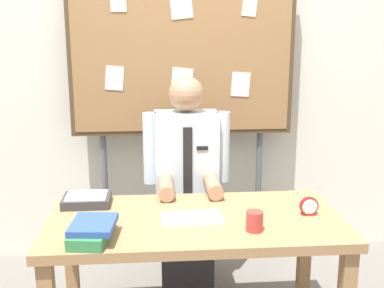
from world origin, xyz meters
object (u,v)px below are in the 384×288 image
Objects in this scene: bulletin_board at (182,48)px; open_notebook at (192,218)px; book_stack at (92,230)px; desk_clock at (309,207)px; paper_tray at (87,200)px; desk at (195,235)px; person at (187,193)px; coffee_mug at (254,221)px.

open_notebook is (-0.02, -1.03, -0.83)m from bulletin_board.
book_stack reaches higher than open_notebook.
desk_clock is at bearing 10.91° from book_stack.
book_stack is 1.22× the size of paper_tray.
bulletin_board is 7.03× the size of open_notebook.
bulletin_board is 1.54m from book_stack.
desk is at bearing 24.00° from book_stack.
desk is 5.90× the size of paper_tray.
person is 0.64× the size of bulletin_board.
open_notebook is at bearing -90.99° from bulletin_board.
book_stack is 0.52m from open_notebook.
bulletin_board reaches higher than coffee_mug.
person is at bearing 59.34° from book_stack.
person is 0.71m from paper_tray.
paper_tray is (-0.59, -0.77, -0.80)m from bulletin_board.
coffee_mug is (0.27, -0.19, 0.15)m from desk.
desk is 4.84× the size of book_stack.
paper_tray is (-0.59, -0.38, 0.11)m from person.
coffee_mug is at bearing -77.13° from bulletin_board.
bulletin_board is 1.46m from coffee_mug.
desk is 0.62m from person.
desk_clock is at bearing -46.31° from person.
bulletin_board is at bearing 90.00° from desk.
desk_clock is 0.99× the size of coffee_mug.
coffee_mug is (0.77, 0.03, 0.01)m from book_stack.
book_stack is at bearing -177.62° from coffee_mug.
open_notebook is 0.34m from coffee_mug.
desk is at bearing -22.16° from paper_tray.
book_stack is at bearing -120.66° from person.
person is 0.87m from coffee_mug.
person is at bearing 133.69° from desk_clock.
open_notebook reaches higher than desk.
bulletin_board is at bearing 89.01° from open_notebook.
person is 0.65m from open_notebook.
bulletin_board is 7.02× the size of book_stack.
bulletin_board reaches higher than person.
open_notebook is 3.20× the size of coffee_mug.
paper_tray is (-0.86, 0.43, -0.02)m from coffee_mug.
desk is 15.61× the size of desk_clock.
bulletin_board reaches higher than book_stack.
person reaches higher than coffee_mug.
coffee_mug is (-0.33, -0.18, 0.01)m from desk_clock.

